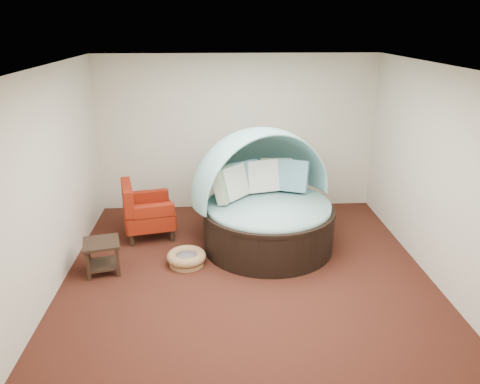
{
  "coord_description": "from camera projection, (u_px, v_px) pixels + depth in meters",
  "views": [
    {
      "loc": [
        -0.42,
        -5.78,
        3.3
      ],
      "look_at": [
        -0.06,
        0.6,
        0.97
      ],
      "focal_mm": 35.0,
      "sensor_mm": 36.0,
      "label": 1
    }
  ],
  "objects": [
    {
      "name": "wall_right",
      "position": [
        434.0,
        173.0,
        6.23
      ],
      "size": [
        0.0,
        5.0,
        5.0
      ],
      "primitive_type": "plane",
      "rotation": [
        1.57,
        0.0,
        -1.57
      ],
      "color": "beige",
      "rests_on": "floor"
    },
    {
      "name": "pet_basket",
      "position": [
        187.0,
        258.0,
        6.73
      ],
      "size": [
        0.67,
        0.67,
        0.2
      ],
      "rotation": [
        0.0,
        0.0,
        -0.21
      ],
      "color": "brown",
      "rests_on": "floor"
    },
    {
      "name": "red_armchair",
      "position": [
        145.0,
        211.0,
        7.53
      ],
      "size": [
        0.95,
        0.95,
        0.93
      ],
      "rotation": [
        0.0,
        0.0,
        0.23
      ],
      "color": "black",
      "rests_on": "floor"
    },
    {
      "name": "floor",
      "position": [
        246.0,
        271.0,
        6.58
      ],
      "size": [
        5.0,
        5.0,
        0.0
      ],
      "primitive_type": "plane",
      "color": "#411D12",
      "rests_on": "ground"
    },
    {
      "name": "side_table",
      "position": [
        102.0,
        252.0,
        6.47
      ],
      "size": [
        0.58,
        0.58,
        0.46
      ],
      "rotation": [
        0.0,
        0.0,
        0.23
      ],
      "color": "black",
      "rests_on": "floor"
    },
    {
      "name": "wall_back",
      "position": [
        237.0,
        134.0,
        8.44
      ],
      "size": [
        5.0,
        0.0,
        5.0
      ],
      "primitive_type": "plane",
      "rotation": [
        1.57,
        0.0,
        0.0
      ],
      "color": "beige",
      "rests_on": "floor"
    },
    {
      "name": "wall_left",
      "position": [
        52.0,
        180.0,
        5.96
      ],
      "size": [
        0.0,
        5.0,
        5.0
      ],
      "primitive_type": "plane",
      "rotation": [
        1.57,
        0.0,
        1.57
      ],
      "color": "beige",
      "rests_on": "floor"
    },
    {
      "name": "wall_front",
      "position": [
        269.0,
        274.0,
        3.75
      ],
      "size": [
        5.0,
        0.0,
        5.0
      ],
      "primitive_type": "plane",
      "rotation": [
        -1.57,
        0.0,
        0.0
      ],
      "color": "beige",
      "rests_on": "floor"
    },
    {
      "name": "canopy_daybed",
      "position": [
        265.0,
        193.0,
        7.11
      ],
      "size": [
        2.66,
        2.62,
        1.84
      ],
      "rotation": [
        0.0,
        0.0,
        0.4
      ],
      "color": "black",
      "rests_on": "floor"
    },
    {
      "name": "ceiling",
      "position": [
        248.0,
        66.0,
        5.62
      ],
      "size": [
        5.0,
        5.0,
        0.0
      ],
      "primitive_type": "plane",
      "rotation": [
        3.14,
        0.0,
        0.0
      ],
      "color": "white",
      "rests_on": "wall_back"
    }
  ]
}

